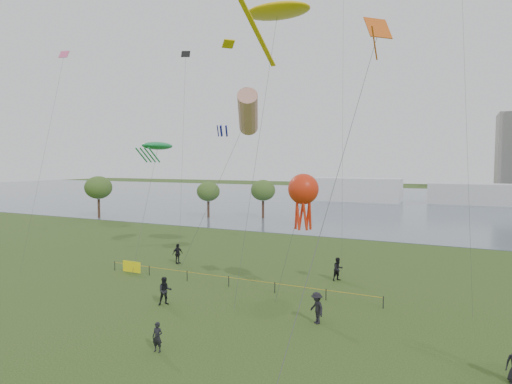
% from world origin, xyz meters
% --- Properties ---
extents(ground_plane, '(400.00, 400.00, 0.00)m').
position_xyz_m(ground_plane, '(0.00, 0.00, 0.00)').
color(ground_plane, '#233B12').
extents(lake, '(400.00, 120.00, 0.08)m').
position_xyz_m(lake, '(0.00, 100.00, 0.02)').
color(lake, slate).
rests_on(lake, ground_plane).
extents(pavilion_left, '(22.00, 8.00, 6.00)m').
position_xyz_m(pavilion_left, '(-12.00, 95.00, 3.00)').
color(pavilion_left, white).
rests_on(pavilion_left, ground_plane).
extents(pavilion_right, '(18.00, 7.00, 5.00)m').
position_xyz_m(pavilion_right, '(14.00, 98.00, 2.50)').
color(pavilion_right, silver).
rests_on(pavilion_right, ground_plane).
extents(trees, '(31.47, 16.91, 7.51)m').
position_xyz_m(trees, '(-33.34, 48.23, 5.11)').
color(trees, '#3C261B').
rests_on(trees, ground_plane).
extents(fence, '(24.07, 0.07, 1.05)m').
position_xyz_m(fence, '(-10.68, 14.49, 0.55)').
color(fence, black).
rests_on(fence, ground_plane).
extents(spectator_a, '(1.20, 1.20, 1.96)m').
position_xyz_m(spectator_a, '(-6.42, 8.73, 0.98)').
color(spectator_a, black).
rests_on(spectator_a, ground_plane).
extents(spectator_b, '(1.42, 1.38, 1.95)m').
position_xyz_m(spectator_b, '(4.17, 9.94, 0.98)').
color(spectator_b, black).
rests_on(spectator_b, ground_plane).
extents(spectator_c, '(0.83, 1.24, 1.96)m').
position_xyz_m(spectator_c, '(-12.93, 19.18, 0.98)').
color(spectator_c, black).
rests_on(spectator_c, ground_plane).
extents(spectator_f, '(0.61, 0.44, 1.57)m').
position_xyz_m(spectator_f, '(-2.16, 2.54, 0.78)').
color(spectator_f, black).
rests_on(spectator_f, ground_plane).
extents(spectator_g, '(1.17, 1.21, 1.96)m').
position_xyz_m(spectator_g, '(2.89, 19.98, 0.98)').
color(spectator_g, black).
rests_on(spectator_g, ground_plane).
extents(kite_stingray, '(5.43, 10.17, 22.33)m').
position_xyz_m(kite_stingray, '(-1.59, 17.16, 21.84)').
color(kite_stingray, '#3F3F42').
extents(kite_windsock, '(8.05, 5.00, 16.02)m').
position_xyz_m(kite_windsock, '(-4.50, 17.83, 14.15)').
color(kite_windsock, '#3F3F42').
extents(kite_creature, '(3.94, 9.40, 12.10)m').
position_xyz_m(kite_creature, '(-16.94, 21.36, 11.65)').
color(kite_creature, '#3F3F42').
extents(kite_octopus, '(2.76, 2.28, 9.13)m').
position_xyz_m(kite_octopus, '(1.88, 13.87, 7.96)').
color(kite_octopus, '#3F3F42').
extents(kite_delta, '(1.84, 14.49, 17.44)m').
position_xyz_m(kite_delta, '(7.78, 7.37, 15.81)').
color(kite_delta, '#3F3F42').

